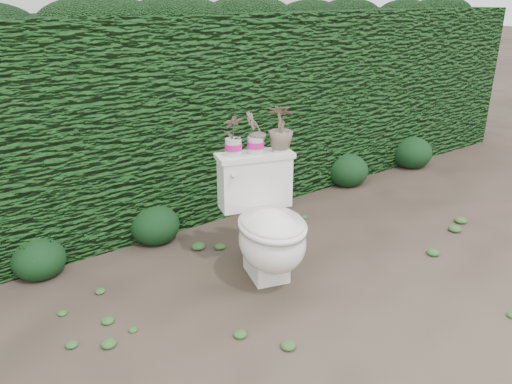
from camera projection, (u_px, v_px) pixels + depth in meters
ground at (306, 277)px, 3.27m from camera, size 60.00×60.00×0.00m
hedge at (181, 114)px, 4.17m from camera, size 8.00×1.00×1.60m
toilet at (267, 227)px, 3.15m from camera, size 0.63×0.78×0.78m
potted_plant_left at (233, 136)px, 3.12m from camera, size 0.15×0.12×0.25m
potted_plant_center at (256, 134)px, 3.17m from camera, size 0.15×0.12×0.25m
potted_plant_right at (281, 129)px, 3.21m from camera, size 0.23×0.23×0.29m
liriope_clump_1 at (38, 255)px, 3.27m from camera, size 0.34×0.34×0.28m
liriope_clump_2 at (154, 221)px, 3.73m from camera, size 0.37×0.37×0.30m
liriope_clump_3 at (269, 188)px, 4.33m from camera, size 0.42×0.42×0.34m
liriope_clump_4 at (347, 167)px, 4.86m from camera, size 0.41×0.41×0.33m
liriope_clump_5 at (411, 150)px, 5.37m from camera, size 0.44×0.44×0.35m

